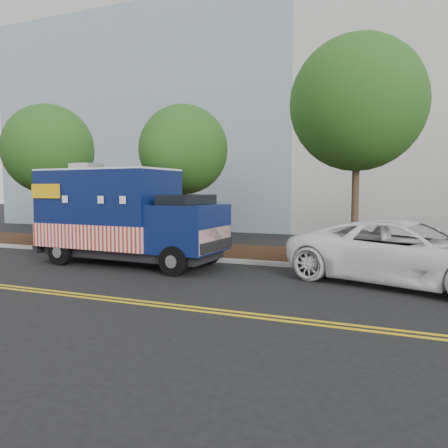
% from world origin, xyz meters
% --- Properties ---
extents(ground, '(120.00, 120.00, 0.00)m').
position_xyz_m(ground, '(0.00, 0.00, 0.00)').
color(ground, black).
rests_on(ground, ground).
extents(curb, '(120.00, 0.18, 0.15)m').
position_xyz_m(curb, '(0.00, 1.40, 0.07)').
color(curb, '#9E9E99').
rests_on(curb, ground).
extents(mulch_strip, '(120.00, 4.00, 0.15)m').
position_xyz_m(mulch_strip, '(0.00, 3.50, 0.07)').
color(mulch_strip, black).
rests_on(mulch_strip, ground).
extents(centerline_near, '(120.00, 0.10, 0.01)m').
position_xyz_m(centerline_near, '(0.00, -4.45, 0.01)').
color(centerline_near, gold).
rests_on(centerline_near, ground).
extents(centerline_far, '(120.00, 0.10, 0.01)m').
position_xyz_m(centerline_far, '(0.00, -4.70, 0.01)').
color(centerline_far, gold).
rests_on(centerline_far, ground).
extents(office_building, '(46.00, 20.00, 30.40)m').
position_xyz_m(office_building, '(2.00, 22.00, 15.20)').
color(office_building, silver).
rests_on(office_building, ground).
extents(tree_a, '(4.28, 4.28, 6.71)m').
position_xyz_m(tree_a, '(-7.74, 3.21, 4.56)').
color(tree_a, '#38281C').
rests_on(tree_a, ground).
extents(tree_b, '(3.82, 3.82, 6.26)m').
position_xyz_m(tree_b, '(-0.69, 3.66, 4.34)').
color(tree_b, '#38281C').
rests_on(tree_b, ground).
extents(tree_c, '(4.74, 4.74, 8.04)m').
position_xyz_m(tree_c, '(6.50, 3.10, 5.66)').
color(tree_c, '#38281C').
rests_on(tree_c, ground).
extents(sign_post, '(0.06, 0.06, 2.40)m').
position_xyz_m(sign_post, '(-5.54, 2.01, 1.20)').
color(sign_post, '#473828').
rests_on(sign_post, ground).
extents(food_truck, '(6.96, 2.89, 3.60)m').
position_xyz_m(food_truck, '(-1.13, -0.21, 1.63)').
color(food_truck, black).
rests_on(food_truck, ground).
extents(white_car, '(7.07, 4.83, 1.80)m').
position_xyz_m(white_car, '(8.21, -0.05, 0.90)').
color(white_car, white).
rests_on(white_car, ground).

